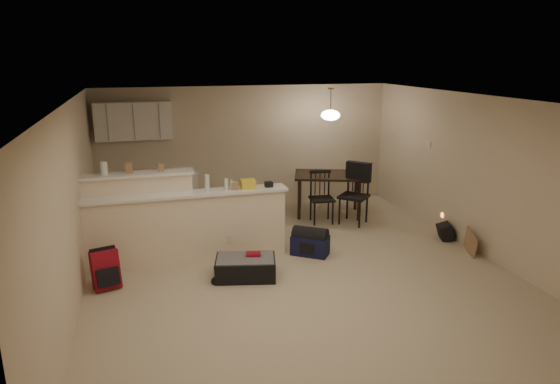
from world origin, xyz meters
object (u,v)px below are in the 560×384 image
object	(u,v)px
suitcase	(246,268)
dining_chair_far	(354,195)
red_backpack	(105,269)
black_daypack	(445,232)
dining_chair_near	(322,197)
pendant_lamp	(330,115)
dining_table	(329,179)
navy_duffel	(310,245)

from	to	relation	value
suitcase	dining_chair_far	bearing A→B (deg)	48.93
dining_chair_far	suitcase	distance (m)	3.06
red_backpack	black_daypack	bearing A→B (deg)	-11.67
dining_chair_near	red_backpack	world-z (taller)	dining_chair_near
dining_chair_far	red_backpack	distance (m)	4.65
pendant_lamp	black_daypack	distance (m)	3.01
dining_table	dining_chair_far	world-z (taller)	dining_chair_far
navy_duffel	pendant_lamp	bearing A→B (deg)	97.54
dining_table	dining_chair_near	world-z (taller)	dining_chair_near
red_backpack	navy_duffel	bearing A→B (deg)	-8.85
dining_chair_near	dining_chair_far	size ratio (longest dim) A/B	0.88
dining_chair_far	navy_duffel	xyz separation A→B (m)	(-1.29, -1.23, -0.41)
dining_chair_near	suitcase	xyz separation A→B (m)	(-1.90, -1.98, -0.35)
navy_duffel	suitcase	bearing A→B (deg)	-118.73
dining_chair_near	black_daypack	size ratio (longest dim) A/B	3.25
red_backpack	pendant_lamp	bearing A→B (deg)	13.21
suitcase	pendant_lamp	bearing A→B (deg)	60.83
dining_table	pendant_lamp	xyz separation A→B (m)	(0.00, -0.00, 1.26)
dining_table	navy_duffel	size ratio (longest dim) A/B	2.68
black_daypack	red_backpack	bearing A→B (deg)	112.95
dining_chair_far	black_daypack	world-z (taller)	dining_chair_far
dining_table	red_backpack	distance (m)	4.70
dining_table	dining_chair_near	bearing A→B (deg)	-105.39
dining_table	navy_duffel	world-z (taller)	dining_table
dining_chair_far	red_backpack	size ratio (longest dim) A/B	2.12
pendant_lamp	black_daypack	world-z (taller)	pendant_lamp
red_backpack	dining_table	bearing A→B (deg)	13.21
dining_chair_far	pendant_lamp	bearing A→B (deg)	156.82
navy_duffel	red_backpack	bearing A→B (deg)	-137.22
dining_chair_near	navy_duffel	world-z (taller)	dining_chair_near
dining_chair_far	red_backpack	world-z (taller)	dining_chair_far
navy_duffel	dining_chair_near	bearing A→B (deg)	99.45
pendant_lamp	black_daypack	size ratio (longest dim) A/B	2.04
dining_chair_near	navy_duffel	bearing A→B (deg)	-110.28
suitcase	red_backpack	bearing A→B (deg)	-172.81
dining_chair_far	black_daypack	distance (m)	1.76
navy_duffel	black_daypack	xyz separation A→B (m)	(2.48, 0.00, -0.02)
pendant_lamp	dining_chair_far	world-z (taller)	pendant_lamp
navy_duffel	dining_table	bearing A→B (deg)	97.54
dining_chair_far	suitcase	bearing A→B (deg)	-98.47
pendant_lamp	black_daypack	xyz separation A→B (m)	(1.44, -1.88, -1.86)
dining_chair_near	red_backpack	xyz separation A→B (m)	(-3.81, -1.78, -0.23)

